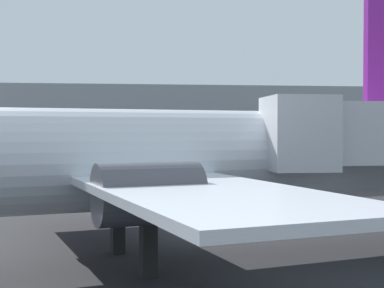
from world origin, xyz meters
name	(u,v)px	position (x,y,z in m)	size (l,w,h in m)	color
airplane_at_gate	(100,161)	(-3.61, 11.92, 3.91)	(37.66, 25.67, 11.11)	silver
terminal_building	(179,120)	(11.45, 125.13, 7.44)	(85.37, 20.05, 14.88)	#999EA3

